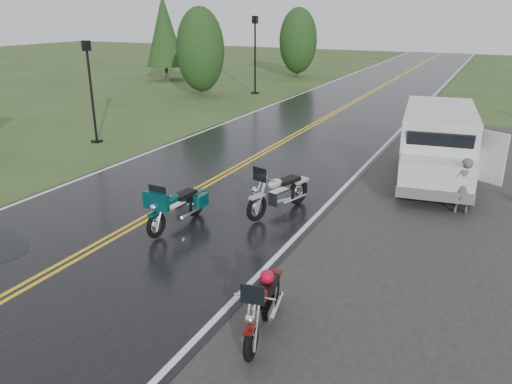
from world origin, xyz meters
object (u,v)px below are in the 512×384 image
person_at_van (463,187)px  van_white (405,159)px  motorcycle_silver (257,198)px  motorcycle_red (251,328)px  motorcycle_teal (156,215)px  lamp_post_near_left (91,92)px  lamp_post_far_left (255,55)px

person_at_van → van_white: bearing=-43.5°
motorcycle_silver → person_at_van: 5.31m
motorcycle_red → motorcycle_silver: motorcycle_silver is taller
motorcycle_teal → lamp_post_near_left: size_ratio=0.53×
motorcycle_teal → lamp_post_far_left: 21.69m
van_white → person_at_van: van_white is taller
lamp_post_far_left → van_white: bearing=-51.2°
lamp_post_near_left → motorcycle_silver: bearing=-25.5°
motorcycle_silver → person_at_van: size_ratio=1.54×
van_white → person_at_van: size_ratio=3.84×
motorcycle_red → motorcycle_silver: (-2.21, 4.70, 0.08)m
motorcycle_red → van_white: 8.25m
motorcycle_red → motorcycle_silver: bearing=103.8°
motorcycle_teal → lamp_post_far_left: (-7.51, 20.28, 1.74)m
motorcycle_teal → person_at_van: 7.73m
motorcycle_red → lamp_post_far_left: size_ratio=0.42×
van_white → motorcycle_teal: bearing=-137.3°
lamp_post_near_left → lamp_post_far_left: 13.96m
motorcycle_red → motorcycle_silver: size_ratio=0.88×
motorcycle_teal → lamp_post_near_left: (-7.69, 6.32, 1.36)m
lamp_post_near_left → motorcycle_red: bearing=-38.4°
motorcycle_silver → lamp_post_far_left: (-9.14, 18.41, 1.69)m
person_at_van → lamp_post_near_left: (-13.77, 1.54, 1.24)m
person_at_van → lamp_post_near_left: lamp_post_near_left is taller
motorcycle_red → motorcycle_teal: 4.77m
person_at_van → lamp_post_near_left: bearing=-29.3°
motorcycle_teal → lamp_post_near_left: 10.05m
person_at_van → motorcycle_red: bearing=50.7°
van_white → lamp_post_near_left: bearing=167.9°
van_white → lamp_post_far_left: (-11.98, 14.90, 1.25)m
motorcycle_teal → lamp_post_far_left: size_ratio=0.44×
van_white → motorcycle_red: bearing=-102.0°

